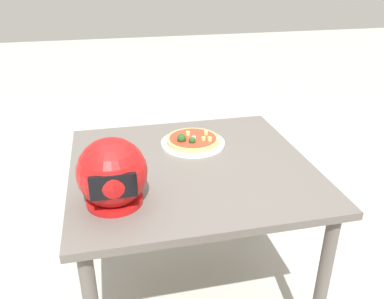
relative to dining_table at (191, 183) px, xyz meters
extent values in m
plane|color=#B2ADA3|center=(0.00, 0.00, -0.63)|extent=(14.00, 14.00, 0.00)
cube|color=#5B5651|center=(0.00, 0.00, 0.08)|extent=(0.97, 0.91, 0.03)
cylinder|color=#5B5651|center=(-0.42, -0.40, -0.29)|extent=(0.05, 0.05, 0.69)
cylinder|color=#5B5651|center=(0.42, -0.40, -0.29)|extent=(0.05, 0.05, 0.69)
cylinder|color=#5B5651|center=(-0.42, 0.40, -0.29)|extent=(0.05, 0.05, 0.69)
cylinder|color=white|center=(-0.05, -0.19, 0.10)|extent=(0.29, 0.29, 0.01)
cylinder|color=tan|center=(-0.05, -0.19, 0.11)|extent=(0.24, 0.24, 0.02)
cylinder|color=red|center=(-0.05, -0.19, 0.12)|extent=(0.21, 0.21, 0.00)
sphere|color=#234C1E|center=(-0.04, -0.14, 0.13)|extent=(0.03, 0.03, 0.03)
sphere|color=#234C1E|center=(0.01, -0.17, 0.13)|extent=(0.04, 0.04, 0.04)
sphere|color=#234C1E|center=(0.01, -0.16, 0.14)|extent=(0.04, 0.04, 0.04)
cylinder|color=#E0D172|center=(-0.11, -0.20, 0.13)|extent=(0.02, 0.02, 0.02)
cylinder|color=#E0D172|center=(-0.03, -0.22, 0.13)|extent=(0.02, 0.02, 0.02)
cylinder|color=#E0D172|center=(-0.11, -0.14, 0.13)|extent=(0.02, 0.02, 0.02)
cylinder|color=#E0D172|center=(-0.09, -0.15, 0.13)|extent=(0.02, 0.02, 0.01)
cylinder|color=#E0D172|center=(-0.05, -0.16, 0.13)|extent=(0.02, 0.02, 0.01)
sphere|color=#B21414|center=(0.32, 0.21, 0.21)|extent=(0.24, 0.24, 0.24)
cylinder|color=#B21414|center=(0.32, 0.21, 0.10)|extent=(0.19, 0.19, 0.02)
cube|color=black|center=(0.32, 0.32, 0.21)|extent=(0.15, 0.02, 0.08)
camera|label=1|loc=(0.31, 1.39, 0.85)|focal=36.97mm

